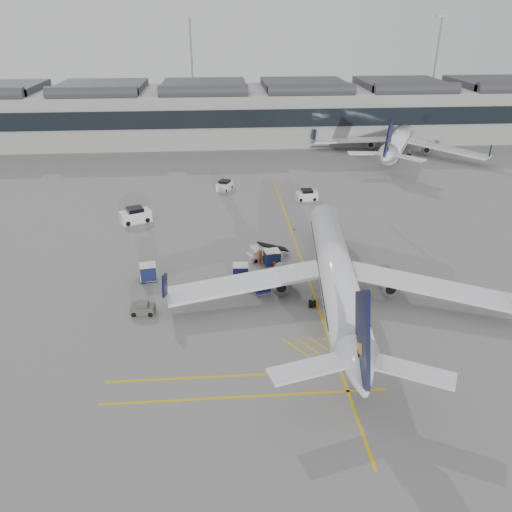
{
  "coord_description": "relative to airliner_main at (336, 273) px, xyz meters",
  "views": [
    {
      "loc": [
        0.59,
        -41.89,
        26.66
      ],
      "look_at": [
        4.07,
        3.61,
        4.0
      ],
      "focal_mm": 35.0,
      "sensor_mm": 36.0,
      "label": 1
    }
  ],
  "objects": [
    {
      "name": "terminal",
      "position": [
        -11.95,
        70.65,
        3.22
      ],
      "size": [
        200.0,
        20.45,
        12.4
      ],
      "color": "#9E9E99",
      "rests_on": "ground"
    },
    {
      "name": "apron_markings",
      "position": [
        -1.95,
        8.73,
        -2.92
      ],
      "size": [
        0.25,
        60.0,
        0.01
      ],
      "primitive_type": "cube",
      "color": "gold",
      "rests_on": "ground"
    },
    {
      "name": "service_van_left",
      "position": [
        -23.13,
        22.36,
        -1.98
      ],
      "size": [
        4.58,
        3.52,
        2.11
      ],
      "rotation": [
        0.0,
        0.0,
        0.41
      ],
      "color": "silver",
      "rests_on": "ground"
    },
    {
      "name": "safety_cone_nose",
      "position": [
        -1.5,
        17.87,
        -2.7
      ],
      "size": [
        0.33,
        0.33,
        0.45
      ],
      "primitive_type": "cone",
      "color": "#F24C0A",
      "rests_on": "ground"
    },
    {
      "name": "safety_cone_engine",
      "position": [
        5.22,
        4.71,
        -2.67
      ],
      "size": [
        0.37,
        0.37,
        0.51
      ],
      "primitive_type": "cone",
      "color": "#F24C0A",
      "rests_on": "ground"
    },
    {
      "name": "airliner_far",
      "position": [
        25.36,
        55.14,
        0.05
      ],
      "size": [
        31.47,
        34.72,
        10.11
      ],
      "rotation": [
        0.0,
        0.0,
        -0.48
      ],
      "color": "white",
      "rests_on": "ground"
    },
    {
      "name": "light_masts",
      "position": [
        -13.61,
        84.73,
        11.57
      ],
      "size": [
        113.0,
        0.6,
        25.45
      ],
      "color": "slate",
      "rests_on": "ground"
    },
    {
      "name": "belt_loader",
      "position": [
        -6.37,
        9.73,
        -2.32
      ],
      "size": [
        5.24,
        3.07,
        2.08
      ],
      "rotation": [
        0.0,
        0.0,
        0.35
      ],
      "color": "beige",
      "rests_on": "ground"
    },
    {
      "name": "baggage_cart_d",
      "position": [
        -19.42,
        5.35,
        -1.9
      ],
      "size": [
        2.03,
        1.77,
        1.91
      ],
      "rotation": [
        0.0,
        0.0,
        0.16
      ],
      "color": "gray",
      "rests_on": "ground"
    },
    {
      "name": "ramp_agent_b",
      "position": [
        -5.73,
        5.08,
        -2.0
      ],
      "size": [
        1.09,
        0.97,
        1.84
      ],
      "primitive_type": "imported",
      "rotation": [
        0.0,
        0.0,
        3.51
      ],
      "color": "#DC440B",
      "rests_on": "ground"
    },
    {
      "name": "pushback_tug",
      "position": [
        -19.18,
        -1.35,
        -2.37
      ],
      "size": [
        2.3,
        1.52,
        1.24
      ],
      "rotation": [
        0.0,
        0.0,
        -0.07
      ],
      "color": "#4E4F43",
      "rests_on": "ground"
    },
    {
      "name": "baggage_cart_c",
      "position": [
        -9.38,
        4.6,
        -1.92
      ],
      "size": [
        1.85,
        1.54,
        1.88
      ],
      "rotation": [
        0.0,
        0.0,
        -0.04
      ],
      "color": "gray",
      "rests_on": "ground"
    },
    {
      "name": "service_van_right",
      "position": [
        2.09,
        29.4,
        -2.17
      ],
      "size": [
        3.39,
        1.86,
        1.69
      ],
      "rotation": [
        0.0,
        0.0,
        0.07
      ],
      "color": "silver",
      "rests_on": "ground"
    },
    {
      "name": "service_van_mid",
      "position": [
        -10.51,
        35.13,
        -2.18
      ],
      "size": [
        2.9,
        3.6,
        1.65
      ],
      "rotation": [
        0.0,
        0.0,
        1.09
      ],
      "color": "silver",
      "rests_on": "ground"
    },
    {
      "name": "baggage_cart_a",
      "position": [
        -5.62,
        7.73,
        -1.89
      ],
      "size": [
        2.08,
        1.82,
        1.94
      ],
      "rotation": [
        0.0,
        0.0,
        0.18
      ],
      "color": "gray",
      "rests_on": "ground"
    },
    {
      "name": "ground",
      "position": [
        -11.95,
        -1.27,
        -2.92
      ],
      "size": [
        220.0,
        220.0,
        0.0
      ],
      "primitive_type": "plane",
      "color": "gray",
      "rests_on": "ground"
    },
    {
      "name": "airliner_main",
      "position": [
        0.0,
        0.0,
        0.0
      ],
      "size": [
        34.05,
        37.39,
        9.95
      ],
      "rotation": [
        0.0,
        0.0,
        -0.11
      ],
      "color": "white",
      "rests_on": "ground"
    },
    {
      "name": "ramp_agent_a",
      "position": [
        -6.94,
        8.19,
        -2.0
      ],
      "size": [
        0.75,
        0.81,
        1.85
      ],
      "primitive_type": "imported",
      "rotation": [
        0.0,
        0.0,
        0.96
      ],
      "color": "#F15B0C",
      "rests_on": "ground"
    },
    {
      "name": "baggage_cart_b",
      "position": [
        -7.31,
        1.62,
        -2.0
      ],
      "size": [
        1.97,
        1.78,
        1.73
      ],
      "rotation": [
        0.0,
        0.0,
        0.3
      ],
      "color": "gray",
      "rests_on": "ground"
    }
  ]
}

